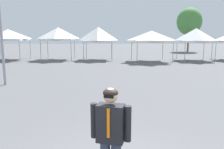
{
  "coord_description": "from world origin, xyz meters",
  "views": [
    {
      "loc": [
        -0.16,
        -3.46,
        2.56
      ],
      "look_at": [
        -0.07,
        3.87,
        1.3
      ],
      "focal_mm": 36.31,
      "sensor_mm": 36.0,
      "label": 1
    }
  ],
  "objects_px": {
    "canopy_tent_left_of_center": "(8,35)",
    "canopy_tent_center": "(151,37)",
    "tree_behind_tents_left": "(189,22)",
    "canopy_tent_behind_right": "(196,35)",
    "canopy_tent_behind_center": "(98,35)",
    "person_foreground": "(111,134)",
    "canopy_tent_right_of_center": "(58,34)"
  },
  "relations": [
    {
      "from": "canopy_tent_behind_center",
      "to": "person_foreground",
      "type": "relative_size",
      "value": 1.94
    },
    {
      "from": "canopy_tent_behind_right",
      "to": "tree_behind_tents_left",
      "type": "bearing_deg",
      "value": 73.75
    },
    {
      "from": "canopy_tent_left_of_center",
      "to": "canopy_tent_center",
      "type": "height_order",
      "value": "canopy_tent_left_of_center"
    },
    {
      "from": "canopy_tent_left_of_center",
      "to": "canopy_tent_behind_center",
      "type": "height_order",
      "value": "canopy_tent_behind_center"
    },
    {
      "from": "person_foreground",
      "to": "tree_behind_tents_left",
      "type": "distance_m",
      "value": 36.53
    },
    {
      "from": "canopy_tent_behind_center",
      "to": "person_foreground",
      "type": "xyz_separation_m",
      "value": [
        1.18,
        -20.97,
        -1.63
      ]
    },
    {
      "from": "canopy_tent_left_of_center",
      "to": "person_foreground",
      "type": "xyz_separation_m",
      "value": [
        10.74,
        -21.18,
        -1.6
      ]
    },
    {
      "from": "canopy_tent_left_of_center",
      "to": "canopy_tent_right_of_center",
      "type": "xyz_separation_m",
      "value": [
        5.29,
        -0.0,
        0.09
      ]
    },
    {
      "from": "canopy_tent_right_of_center",
      "to": "person_foreground",
      "type": "relative_size",
      "value": 1.91
    },
    {
      "from": "canopy_tent_left_of_center",
      "to": "canopy_tent_center",
      "type": "xyz_separation_m",
      "value": [
        14.89,
        -1.9,
        -0.17
      ]
    },
    {
      "from": "canopy_tent_left_of_center",
      "to": "tree_behind_tents_left",
      "type": "relative_size",
      "value": 0.52
    },
    {
      "from": "canopy_tent_behind_right",
      "to": "person_foreground",
      "type": "relative_size",
      "value": 1.86
    },
    {
      "from": "canopy_tent_left_of_center",
      "to": "tree_behind_tents_left",
      "type": "xyz_separation_m",
      "value": [
        23.68,
        12.78,
        2.16
      ]
    },
    {
      "from": "canopy_tent_center",
      "to": "canopy_tent_behind_right",
      "type": "height_order",
      "value": "canopy_tent_behind_right"
    },
    {
      "from": "canopy_tent_behind_center",
      "to": "tree_behind_tents_left",
      "type": "relative_size",
      "value": 0.49
    },
    {
      "from": "canopy_tent_behind_center",
      "to": "canopy_tent_behind_right",
      "type": "bearing_deg",
      "value": -3.74
    },
    {
      "from": "canopy_tent_behind_center",
      "to": "canopy_tent_behind_right",
      "type": "distance_m",
      "value": 10.15
    },
    {
      "from": "canopy_tent_center",
      "to": "person_foreground",
      "type": "distance_m",
      "value": 19.77
    },
    {
      "from": "canopy_tent_right_of_center",
      "to": "canopy_tent_behind_center",
      "type": "distance_m",
      "value": 4.28
    },
    {
      "from": "canopy_tent_behind_right",
      "to": "person_foreground",
      "type": "bearing_deg",
      "value": -113.8
    },
    {
      "from": "canopy_tent_center",
      "to": "tree_behind_tents_left",
      "type": "distance_m",
      "value": 17.27
    },
    {
      "from": "canopy_tent_right_of_center",
      "to": "canopy_tent_behind_center",
      "type": "relative_size",
      "value": 0.98
    },
    {
      "from": "canopy_tent_center",
      "to": "tree_behind_tents_left",
      "type": "bearing_deg",
      "value": 59.09
    },
    {
      "from": "tree_behind_tents_left",
      "to": "canopy_tent_behind_center",
      "type": "bearing_deg",
      "value": -137.37
    },
    {
      "from": "person_foreground",
      "to": "tree_behind_tents_left",
      "type": "bearing_deg",
      "value": 69.14
    },
    {
      "from": "canopy_tent_behind_center",
      "to": "canopy_tent_center",
      "type": "distance_m",
      "value": 5.59
    },
    {
      "from": "canopy_tent_left_of_center",
      "to": "person_foreground",
      "type": "relative_size",
      "value": 2.05
    },
    {
      "from": "canopy_tent_center",
      "to": "person_foreground",
      "type": "bearing_deg",
      "value": -102.14
    },
    {
      "from": "canopy_tent_center",
      "to": "canopy_tent_behind_center",
      "type": "bearing_deg",
      "value": 162.33
    },
    {
      "from": "canopy_tent_right_of_center",
      "to": "canopy_tent_left_of_center",
      "type": "bearing_deg",
      "value": 179.95
    },
    {
      "from": "canopy_tent_left_of_center",
      "to": "canopy_tent_behind_center",
      "type": "bearing_deg",
      "value": -1.25
    },
    {
      "from": "canopy_tent_left_of_center",
      "to": "canopy_tent_behind_right",
      "type": "bearing_deg",
      "value": -2.53
    }
  ]
}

